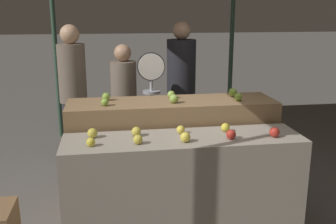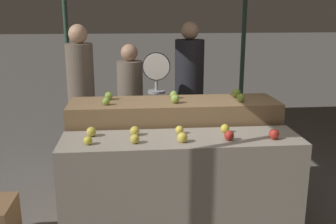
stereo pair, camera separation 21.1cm
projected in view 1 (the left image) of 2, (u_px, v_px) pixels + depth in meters
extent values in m
cylinder|color=#33513D|center=(55.00, 47.00, 5.89)|extent=(0.07, 0.07, 2.79)
cylinder|color=#33513D|center=(231.00, 45.00, 6.30)|extent=(0.07, 0.07, 2.79)
cube|color=gray|center=(183.00, 186.00, 3.45)|extent=(2.05, 0.55, 0.90)
cube|color=olive|center=(172.00, 152.00, 4.00)|extent=(2.05, 0.55, 1.08)
sphere|color=gold|center=(91.00, 142.00, 3.11)|extent=(0.07, 0.07, 0.07)
sphere|color=gold|center=(138.00, 140.00, 3.16)|extent=(0.08, 0.08, 0.08)
sphere|color=yellow|center=(185.00, 137.00, 3.21)|extent=(0.09, 0.09, 0.09)
sphere|color=#B72D23|center=(231.00, 134.00, 3.28)|extent=(0.08, 0.08, 0.08)
sphere|color=#B72D23|center=(274.00, 132.00, 3.33)|extent=(0.09, 0.09, 0.09)
sphere|color=gold|center=(92.00, 133.00, 3.31)|extent=(0.08, 0.08, 0.08)
sphere|color=gold|center=(136.00, 132.00, 3.36)|extent=(0.08, 0.08, 0.08)
sphere|color=yellow|center=(181.00, 130.00, 3.43)|extent=(0.07, 0.07, 0.07)
sphere|color=gold|center=(225.00, 127.00, 3.48)|extent=(0.08, 0.08, 0.08)
sphere|color=#84AD3D|center=(105.00, 102.00, 3.65)|extent=(0.07, 0.07, 0.07)
sphere|color=#8EB247|center=(174.00, 99.00, 3.75)|extent=(0.09, 0.09, 0.09)
sphere|color=#84AD3D|center=(238.00, 97.00, 3.85)|extent=(0.08, 0.08, 0.08)
sphere|color=#84AD3D|center=(106.00, 97.00, 3.86)|extent=(0.08, 0.08, 0.08)
sphere|color=#8EB247|center=(171.00, 95.00, 3.96)|extent=(0.08, 0.08, 0.08)
sphere|color=#84AD3D|center=(233.00, 92.00, 4.04)|extent=(0.09, 0.09, 0.09)
cylinder|color=#99999E|center=(152.00, 122.00, 4.58)|extent=(0.04, 0.04, 1.36)
cylinder|color=black|center=(151.00, 66.00, 4.41)|extent=(0.32, 0.01, 0.32)
cylinder|color=silver|center=(151.00, 67.00, 4.40)|extent=(0.30, 0.02, 0.30)
cylinder|color=#99999E|center=(151.00, 86.00, 4.46)|extent=(0.01, 0.01, 0.14)
cylinder|color=#99999E|center=(151.00, 92.00, 4.47)|extent=(0.20, 0.20, 0.03)
cube|color=#2D2D38|center=(125.00, 140.00, 4.92)|extent=(0.24, 0.15, 0.72)
cylinder|color=#756656|center=(124.00, 87.00, 4.75)|extent=(0.33, 0.33, 0.63)
sphere|color=tan|center=(123.00, 53.00, 4.65)|extent=(0.20, 0.20, 0.20)
cube|color=#2D2D38|center=(181.00, 123.00, 5.46)|extent=(0.33, 0.25, 0.84)
cylinder|color=#232328|center=(181.00, 67.00, 5.26)|extent=(0.48, 0.48, 0.73)
sphere|color=tan|center=(182.00, 30.00, 5.14)|extent=(0.24, 0.24, 0.24)
cube|color=#2D2D38|center=(76.00, 133.00, 5.04)|extent=(0.30, 0.25, 0.83)
cylinder|color=#756656|center=(72.00, 73.00, 4.84)|extent=(0.46, 0.46, 0.72)
sphere|color=tan|center=(70.00, 34.00, 4.72)|extent=(0.23, 0.23, 0.23)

